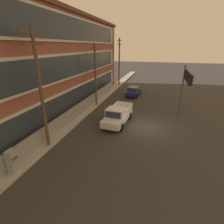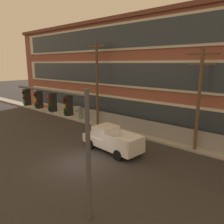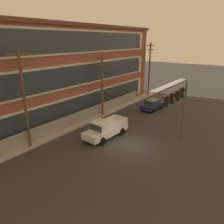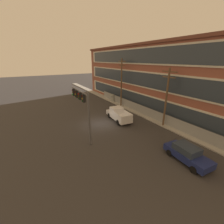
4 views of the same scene
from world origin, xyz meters
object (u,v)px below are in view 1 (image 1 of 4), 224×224
(pickup_truck_white, at_px, (118,116))
(traffic_signal_mast, at_px, (186,82))
(sedan_navy, at_px, (134,91))
(utility_pole_midblock, at_px, (95,73))
(utility_pole_far_east, at_px, (119,60))
(electrical_cabinet, at_px, (13,162))
(utility_pole_near_corner, at_px, (40,87))

(pickup_truck_white, bearing_deg, traffic_signal_mast, -68.71)
(sedan_navy, bearing_deg, traffic_signal_mast, -143.66)
(utility_pole_midblock, distance_m, utility_pole_far_east, 13.65)
(traffic_signal_mast, distance_m, electrical_cabinet, 16.84)
(sedan_navy, height_order, utility_pole_midblock, utility_pole_midblock)
(sedan_navy, xyz_separation_m, utility_pole_near_corner, (-17.76, 4.26, 4.29))
(utility_pole_near_corner, relative_size, utility_pole_far_east, 0.99)
(utility_pole_far_east, height_order, electrical_cabinet, utility_pole_far_east)
(pickup_truck_white, height_order, sedan_navy, pickup_truck_white)
(electrical_cabinet, bearing_deg, pickup_truck_white, -25.73)
(utility_pole_near_corner, distance_m, electrical_cabinet, 5.49)
(utility_pole_far_east, xyz_separation_m, electrical_cabinet, (-28.32, 0.15, -4.31))
(pickup_truck_white, xyz_separation_m, utility_pole_midblock, (5.16, 4.37, 3.56))
(traffic_signal_mast, bearing_deg, utility_pole_midblock, 76.66)
(traffic_signal_mast, xyz_separation_m, utility_pole_midblock, (2.60, 10.95, 0.04))
(sedan_navy, distance_m, utility_pole_near_corner, 18.76)
(electrical_cabinet, bearing_deg, utility_pole_far_east, -0.30)
(utility_pole_midblock, bearing_deg, utility_pole_near_corner, 179.62)
(traffic_signal_mast, bearing_deg, utility_pole_far_east, 34.17)
(utility_pole_near_corner, distance_m, utility_pole_midblock, 11.18)
(pickup_truck_white, distance_m, utility_pole_near_corner, 8.55)
(traffic_signal_mast, distance_m, sedan_navy, 11.98)
(sedan_navy, height_order, utility_pole_near_corner, utility_pole_near_corner)
(traffic_signal_mast, relative_size, utility_pole_far_east, 0.64)
(sedan_navy, xyz_separation_m, utility_pole_midblock, (-6.60, 4.18, 3.70))
(traffic_signal_mast, xyz_separation_m, utility_pole_near_corner, (-8.56, 11.02, 0.63))
(utility_pole_near_corner, height_order, utility_pole_midblock, utility_pole_near_corner)
(pickup_truck_white, bearing_deg, utility_pole_midblock, 40.30)
(utility_pole_far_east, bearing_deg, pickup_truck_white, -166.70)
(utility_pole_midblock, distance_m, electrical_cabinet, 15.12)
(pickup_truck_white, relative_size, sedan_navy, 1.22)
(utility_pole_far_east, bearing_deg, sedan_navy, -148.85)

